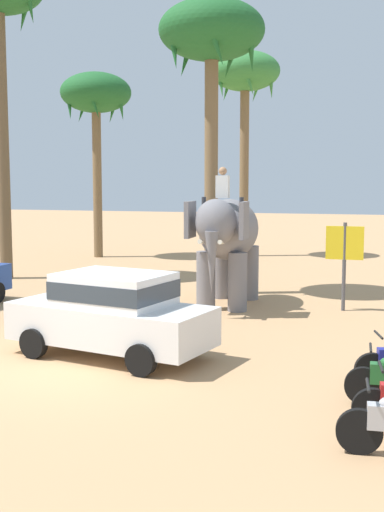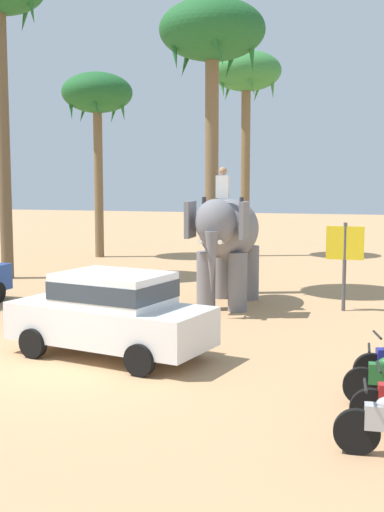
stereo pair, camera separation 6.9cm
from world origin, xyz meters
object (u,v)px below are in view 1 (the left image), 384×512
at_px(car_sedan_foreground, 112,311).
at_px(signboard_yellow, 345,249).
at_px(palm_tree_near_hut, 245,78).
at_px(palm_tree_far_back, 212,40).
at_px(palm_tree_left_of_road, 96,98).
at_px(elephant_with_mahout, 227,236).

bearing_deg(car_sedan_foreground, signboard_yellow, 56.37).
xyz_separation_m(car_sedan_foreground, palm_tree_near_hut, (-1.32, 18.22, 7.23)).
height_order(palm_tree_far_back, signboard_yellow, palm_tree_far_back).
xyz_separation_m(car_sedan_foreground, signboard_yellow, (4.10, 6.16, 0.76)).
relative_size(palm_tree_left_of_road, palm_tree_far_back, 0.94).
distance_m(car_sedan_foreground, elephant_with_mahout, 6.09).
bearing_deg(palm_tree_far_back, elephant_with_mahout, -62.17).
xyz_separation_m(palm_tree_near_hut, palm_tree_far_back, (1.26, -10.47, -0.44)).
distance_m(car_sedan_foreground, palm_tree_near_hut, 19.65).
relative_size(elephant_with_mahout, palm_tree_left_of_road, 0.46).
relative_size(palm_tree_far_back, signboard_yellow, 3.71).
bearing_deg(car_sedan_foreground, palm_tree_near_hut, 94.16).
height_order(elephant_with_mahout, palm_tree_near_hut, palm_tree_near_hut).
distance_m(palm_tree_left_of_road, palm_tree_far_back, 11.12).
relative_size(palm_tree_near_hut, palm_tree_far_back, 1.05).
bearing_deg(signboard_yellow, palm_tree_left_of_road, 140.53).
height_order(car_sedan_foreground, signboard_yellow, signboard_yellow).
xyz_separation_m(palm_tree_far_back, signboard_yellow, (4.16, -1.59, -6.03)).
relative_size(elephant_with_mahout, signboard_yellow, 1.62).
distance_m(elephant_with_mahout, signboard_yellow, 3.22).
bearing_deg(palm_tree_left_of_road, car_sedan_foreground, -64.18).
height_order(palm_tree_left_of_road, signboard_yellow, palm_tree_left_of_road).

